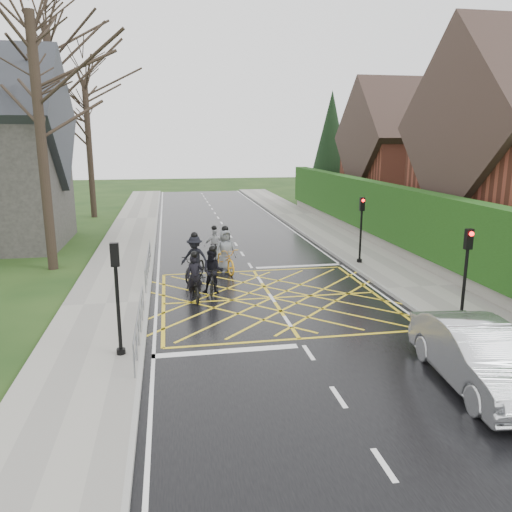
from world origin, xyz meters
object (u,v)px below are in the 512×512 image
object	(u,v)px
cyclist_rear	(195,284)
cyclist_mid	(195,262)
cyclist_front	(215,249)
car	(478,356)
cyclist_back	(213,276)
cyclist_lead	(226,256)

from	to	relation	value
cyclist_rear	cyclist_mid	distance (m)	2.73
cyclist_front	cyclist_mid	bearing A→B (deg)	-114.02
cyclist_rear	car	bearing A→B (deg)	-56.13
cyclist_front	cyclist_rear	bearing A→B (deg)	-105.50
cyclist_back	cyclist_lead	size ratio (longest dim) A/B	0.85
cyclist_mid	car	distance (m)	12.24
cyclist_lead	car	bearing A→B (deg)	-80.92
cyclist_rear	cyclist_lead	bearing A→B (deg)	62.41
cyclist_lead	cyclist_rear	bearing A→B (deg)	-125.95
cyclist_front	car	size ratio (longest dim) A/B	0.39
car	cyclist_back	bearing A→B (deg)	128.61
cyclist_rear	cyclist_back	distance (m)	0.94
cyclist_rear	cyclist_front	size ratio (longest dim) A/B	1.04
cyclist_front	car	world-z (taller)	cyclist_front
cyclist_front	cyclist_back	bearing A→B (deg)	-98.81
cyclist_rear	cyclist_front	bearing A→B (deg)	72.56
cyclist_back	cyclist_lead	xyz separation A→B (m)	(0.85, 3.13, 0.02)
cyclist_mid	cyclist_front	distance (m)	3.00
cyclist_lead	car	distance (m)	12.52
cyclist_rear	car	world-z (taller)	cyclist_rear
cyclist_front	cyclist_lead	world-z (taller)	cyclist_lead
cyclist_mid	cyclist_lead	size ratio (longest dim) A/B	0.97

